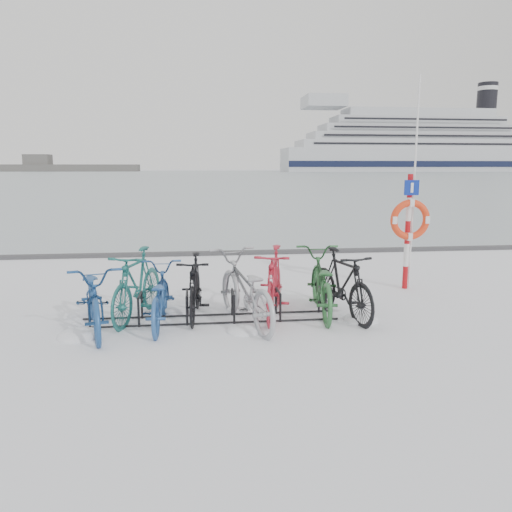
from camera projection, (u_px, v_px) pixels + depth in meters
name	position (u px, v px, depth m)	size (l,w,h in m)	color
ground	(210.00, 320.00, 7.87)	(900.00, 900.00, 0.00)	white
ice_sheet	(197.00, 174.00, 159.40)	(400.00, 298.00, 0.02)	#AAB9C0
quay_edge	(205.00, 253.00, 13.63)	(400.00, 0.25, 0.10)	#3F3F42
bike_rack	(210.00, 309.00, 7.84)	(4.00, 0.48, 0.46)	black
lifebuoy_station	(410.00, 220.00, 9.62)	(0.79, 0.22, 4.09)	#AB0D13
cruise_ferry	(414.00, 148.00, 235.92)	(125.84, 23.76, 41.35)	silver
bike_0	(94.00, 295.00, 7.31)	(0.71, 2.04, 1.07)	navy
bike_1	(137.00, 283.00, 7.90)	(0.54, 1.91, 1.15)	#1D5F5B
bike_2	(159.00, 294.00, 7.58)	(0.64, 1.83, 0.96)	#275191
bike_3	(195.00, 285.00, 7.99)	(0.49, 1.73, 1.04)	black
bike_4	(245.00, 287.00, 7.64)	(0.76, 2.17, 1.14)	#A1A2A8
bike_5	(274.00, 281.00, 8.04)	(0.54, 1.91, 1.15)	#B22131
bike_6	(321.00, 280.00, 8.19)	(0.72, 2.08, 1.09)	#2A6433
bike_7	(342.00, 282.00, 8.00)	(0.53, 1.87, 1.12)	black
snow_drifts	(210.00, 326.00, 7.57)	(4.82, 1.63, 0.22)	white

